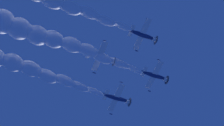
{
  "coord_description": "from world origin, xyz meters",
  "views": [
    {
      "loc": [
        4.96,
        -17.22,
        2.0
      ],
      "look_at": [
        -5.54,
        -10.75,
        67.35
      ],
      "focal_mm": 41.39,
      "sensor_mm": 36.0,
      "label": 1
    }
  ],
  "objects": [
    {
      "name": "airplane_left_wingman",
      "position": [
        -13.32,
        -4.17,
        68.86
      ],
      "size": [
        9.07,
        8.29,
        3.8
      ],
      "color": "navy"
    },
    {
      "name": "airplane_lead",
      "position": [
        -2.91,
        1.61,
        70.74
      ],
      "size": [
        8.98,
        8.29,
        3.93
      ],
      "color": "navy"
    },
    {
      "name": "smoke_trail_lead",
      "position": [
        -8.62,
        -29.38,
        66.12
      ],
      "size": [
        10.76,
        40.54,
        9.8
      ],
      "color": "white"
    },
    {
      "name": "airplane_slot_tail",
      "position": [
        -5.9,
        -13.88,
        68.42
      ],
      "size": [
        8.85,
        8.29,
        4.19
      ],
      "color": "navy"
    },
    {
      "name": "airplane_right_wingman",
      "position": [
        4.69,
        -7.36,
        69.48
      ],
      "size": [
        9.04,
        8.28,
        3.57
      ],
      "color": "navy"
    }
  ]
}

